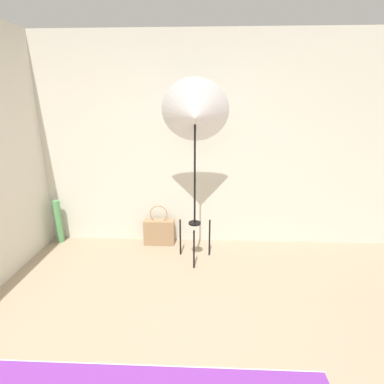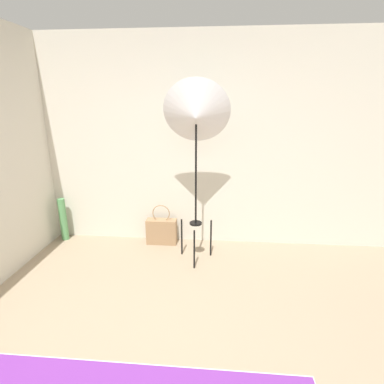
# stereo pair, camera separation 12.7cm
# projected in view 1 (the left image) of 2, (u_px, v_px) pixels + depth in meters

# --- Properties ---
(wall_back) EXTENTS (8.00, 0.05, 2.60)m
(wall_back) POSITION_uv_depth(u_px,v_px,m) (181.00, 144.00, 3.73)
(wall_back) COLOR beige
(wall_back) RESTS_ON ground_plane
(photo_umbrella) EXTENTS (0.72, 0.44, 2.04)m
(photo_umbrella) POSITION_uv_depth(u_px,v_px,m) (195.00, 116.00, 3.10)
(photo_umbrella) COLOR black
(photo_umbrella) RESTS_ON ground_plane
(tote_bag) EXTENTS (0.39, 0.14, 0.54)m
(tote_bag) POSITION_uv_depth(u_px,v_px,m) (159.00, 231.00, 3.91)
(tote_bag) COLOR #9E7A56
(tote_bag) RESTS_ON ground_plane
(paper_roll) EXTENTS (0.09, 0.09, 0.58)m
(paper_roll) POSITION_uv_depth(u_px,v_px,m) (58.00, 221.00, 3.94)
(paper_roll) COLOR #56995B
(paper_roll) RESTS_ON ground_plane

